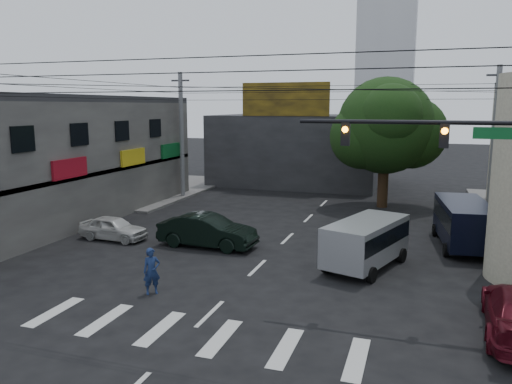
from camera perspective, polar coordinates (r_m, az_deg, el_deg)
The scene contains 14 objects.
ground at distance 19.65m, azimuth -1.72°, elevation -10.42°, with size 160.00×160.00×0.00m, color black.
sidewalk_far_left at distance 43.42m, azimuth -16.01°, elevation 0.54°, with size 16.00×16.00×0.15m, color #514F4C.
building_far at distance 44.69m, azimuth 4.94°, elevation 4.92°, with size 14.00×10.00×6.00m, color #232326.
billboard at distance 39.78m, azimuth 3.36°, elevation 10.54°, with size 7.00×0.30×2.60m, color olive.
tower_distant at distance 88.84m, azimuth 14.88°, elevation 19.37°, with size 9.00×9.00×44.00m, color silver.
street_tree at distance 34.41m, azimuth 14.57°, elevation 7.31°, with size 6.40×6.40×8.70m.
traffic_gantry at distance 16.48m, azimuth 23.35°, elevation 2.15°, with size 7.10×0.35×7.20m.
utility_pole_far_left at distance 37.39m, azimuth -8.49°, elevation 6.35°, with size 0.32×0.32×9.20m, color #59595B.
utility_pole_far_right at distance 33.63m, azimuth 25.53°, elevation 5.13°, with size 0.32×0.32×9.20m, color #59595B.
dark_sedan at distance 24.45m, azimuth -5.57°, elevation -4.44°, with size 4.88×1.88×1.59m, color black.
white_compact at distance 26.67m, azimuth -15.99°, elevation -3.98°, with size 3.65×1.62×1.22m, color #BCBBB7.
silver_minivan at distance 21.71m, azimuth 12.46°, elevation -5.86°, with size 3.36×5.10×2.03m, color gray, non-canonical shape.
navy_van at distance 26.22m, azimuth 22.67°, elevation -3.48°, with size 2.70×5.74×2.22m, color black, non-canonical shape.
traffic_officer at distance 18.77m, azimuth -11.84°, elevation -8.84°, with size 0.74×0.73×1.72m, color #15234A.
Camera 1 is at (6.37, -17.30, 6.80)m, focal length 35.00 mm.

